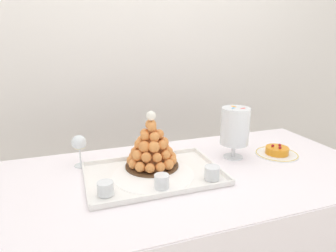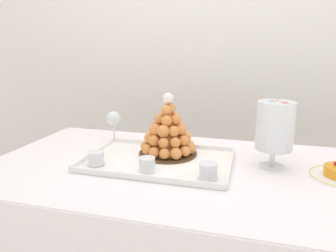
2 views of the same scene
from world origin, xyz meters
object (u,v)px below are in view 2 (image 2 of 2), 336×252
Objects in this scene: macaron_goblet at (275,127)px; dessert_cup_left at (96,159)px; croquembouche at (168,132)px; dessert_cup_mid_left at (147,165)px; serving_tray at (159,161)px; dessert_cup_centre at (208,171)px; wine_glass at (114,120)px.

dessert_cup_left is at bearing -165.03° from macaron_goblet.
dessert_cup_mid_left is at bearing -95.47° from croquembouche.
serving_tray is 0.13m from dessert_cup_mid_left.
dessert_cup_mid_left reaches higher than dessert_cup_left.
serving_tray is 9.04× the size of dessert_cup_centre.
serving_tray is 2.15× the size of macaron_goblet.
macaron_goblet is (0.64, 0.17, 0.13)m from dessert_cup_left.
macaron_goblet reaches higher than dessert_cup_mid_left.
dessert_cup_mid_left is at bearing -178.85° from dessert_cup_centre.
dessert_cup_mid_left is (-0.02, -0.21, -0.07)m from croquembouche.
dessert_cup_left is 0.21m from dessert_cup_mid_left.
dessert_cup_centre is at bearing -29.57° from serving_tray.
croquembouche is 0.29m from dessert_cup_centre.
croquembouche reaches higher than dessert_cup_centre.
wine_glass is at bearing 168.73° from macaron_goblet.
wine_glass reaches higher than dessert_cup_centre.
wine_glass is (-0.28, 0.33, 0.07)m from dessert_cup_mid_left.
macaron_goblet is at bearing 23.93° from dessert_cup_mid_left.
serving_tray is at bearing 26.33° from dessert_cup_left.
dessert_cup_left is (-0.23, -0.19, -0.07)m from croquembouche.
serving_tray is at bearing -101.43° from croquembouche.
dessert_cup_mid_left is 0.22× the size of macaron_goblet.
serving_tray is 3.84× the size of wine_glass.
dessert_cup_left is at bearing -141.03° from croquembouche.
croquembouche is at bearing 177.90° from macaron_goblet.
croquembouche reaches higher than macaron_goblet.
dessert_cup_mid_left is 0.49m from macaron_goblet.
macaron_goblet is (0.21, 0.19, 0.12)m from dessert_cup_centre.
dessert_cup_mid_left is at bearing -156.07° from macaron_goblet.
dessert_cup_mid_left is 0.93× the size of dessert_cup_centre.
dessert_cup_left is 0.41× the size of wine_glass.
wine_glass is at bearing 102.91° from dessert_cup_left.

